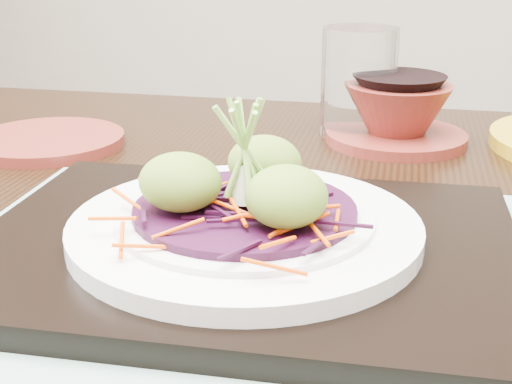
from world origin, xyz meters
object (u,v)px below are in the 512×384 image
(terracotta_bowl_set, at_px, (397,117))
(serving_tray, at_px, (245,248))
(water_glass, at_px, (359,82))
(white_plate, at_px, (245,226))
(terracotta_side_plate, at_px, (48,141))
(dining_table, at_px, (283,355))

(terracotta_bowl_set, bearing_deg, serving_tray, -96.56)
(water_glass, bearing_deg, terracotta_bowl_set, -19.80)
(white_plate, distance_m, water_glass, 0.34)
(terracotta_side_plate, xyz_separation_m, water_glass, (0.29, 0.16, 0.05))
(terracotta_side_plate, bearing_deg, dining_table, -22.33)
(terracotta_side_plate, distance_m, water_glass, 0.33)
(terracotta_side_plate, bearing_deg, serving_tray, -31.75)
(dining_table, distance_m, terracotta_bowl_set, 0.30)
(white_plate, height_order, water_glass, water_glass)
(serving_tray, xyz_separation_m, water_glass, (-0.01, 0.34, 0.05))
(serving_tray, xyz_separation_m, terracotta_bowl_set, (0.04, 0.33, 0.02))
(terracotta_side_plate, bearing_deg, terracotta_bowl_set, 23.54)
(white_plate, bearing_deg, water_glass, 91.47)
(dining_table, bearing_deg, serving_tray, -106.69)
(dining_table, xyz_separation_m, terracotta_side_plate, (-0.30, 0.12, 0.11))
(dining_table, bearing_deg, water_glass, 84.08)
(serving_tray, height_order, white_plate, white_plate)
(terracotta_side_plate, relative_size, water_glass, 1.37)
(dining_table, xyz_separation_m, white_plate, (-0.01, -0.06, 0.13))
(serving_tray, bearing_deg, terracotta_bowl_set, 73.01)
(dining_table, height_order, white_plate, white_plate)
(dining_table, relative_size, white_plate, 6.03)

